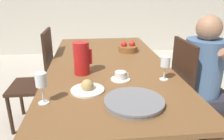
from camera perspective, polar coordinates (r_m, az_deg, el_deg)
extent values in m
plane|color=beige|center=(2.23, -0.87, -16.77)|extent=(20.00, 20.00, 0.00)
cube|color=brown|center=(1.88, -0.99, 1.35)|extent=(0.99, 2.03, 0.03)
cylinder|color=brown|center=(2.91, -11.17, 0.15)|extent=(0.07, 0.07, 0.72)
cylinder|color=brown|center=(2.96, 5.74, 0.77)|extent=(0.07, 0.07, 0.72)
cylinder|color=#331E14|center=(2.32, 23.45, -10.94)|extent=(0.04, 0.04, 0.41)
cylinder|color=#331E14|center=(2.17, 14.71, -12.08)|extent=(0.04, 0.04, 0.41)
cube|color=#331E14|center=(1.99, 22.17, -8.79)|extent=(0.42, 0.42, 0.03)
cube|color=#331E14|center=(1.79, 17.79, -1.36)|extent=(0.03, 0.39, 0.54)
cylinder|color=#331E14|center=(2.35, -25.05, -10.78)|extent=(0.04, 0.04, 0.41)
cylinder|color=#331E14|center=(2.66, -22.66, -6.74)|extent=(0.04, 0.04, 0.41)
cylinder|color=#331E14|center=(2.26, -16.00, -10.89)|extent=(0.04, 0.04, 0.41)
cylinder|color=#331E14|center=(2.58, -14.72, -6.65)|extent=(0.04, 0.04, 0.41)
cube|color=#331E14|center=(2.36, -20.25, -3.94)|extent=(0.42, 0.42, 0.03)
cube|color=#331E14|center=(2.22, -16.20, 2.96)|extent=(0.03, 0.39, 0.54)
cylinder|color=#33333D|center=(2.24, 23.60, -11.79)|extent=(0.09, 0.09, 0.44)
cylinder|color=#33333D|center=(2.12, 25.69, -13.96)|extent=(0.09, 0.09, 0.44)
cube|color=#33333D|center=(2.02, 23.87, -6.78)|extent=(0.30, 0.34, 0.11)
cylinder|color=#4C6B93|center=(1.87, 22.66, 0.50)|extent=(0.30, 0.30, 0.46)
sphere|color=#A37556|center=(1.80, 24.03, 10.00)|extent=(0.19, 0.19, 0.19)
cylinder|color=red|center=(1.62, -7.97, 3.04)|extent=(0.12, 0.12, 0.24)
cube|color=red|center=(1.62, -5.55, 3.54)|extent=(0.02, 0.02, 0.11)
cone|color=red|center=(1.60, -9.84, 6.28)|extent=(0.04, 0.04, 0.04)
cylinder|color=white|center=(1.29, -17.37, -8.13)|extent=(0.06, 0.06, 0.00)
cylinder|color=white|center=(1.27, -17.62, -6.06)|extent=(0.01, 0.01, 0.10)
cylinder|color=white|center=(1.23, -18.05, -2.41)|extent=(0.06, 0.06, 0.08)
cylinder|color=white|center=(1.58, 13.35, -2.35)|extent=(0.06, 0.06, 0.00)
cylinder|color=white|center=(1.56, 13.50, -0.70)|extent=(0.01, 0.01, 0.09)
cylinder|color=white|center=(1.54, 13.74, 2.13)|extent=(0.06, 0.06, 0.07)
cylinder|color=orange|center=(1.54, 13.70, 1.57)|extent=(0.05, 0.05, 0.04)
cylinder|color=white|center=(1.54, 2.21, -2.39)|extent=(0.14, 0.14, 0.01)
cylinder|color=white|center=(1.53, 2.22, -1.37)|extent=(0.08, 0.08, 0.05)
cube|color=white|center=(1.53, 3.98, -1.21)|extent=(0.01, 0.01, 0.03)
cylinder|color=gray|center=(1.22, 5.77, -8.56)|extent=(0.33, 0.33, 0.02)
cylinder|color=gray|center=(1.22, 5.80, -7.94)|extent=(0.33, 0.33, 0.01)
cylinder|color=white|center=(1.38, -6.40, -5.20)|extent=(0.21, 0.21, 0.01)
sphere|color=tan|center=(1.37, -6.45, -4.01)|extent=(0.08, 0.08, 0.08)
cylinder|color=brown|center=(2.24, 4.19, 5.55)|extent=(0.19, 0.19, 0.06)
sphere|color=red|center=(2.24, 5.25, 6.81)|extent=(0.06, 0.06, 0.06)
sphere|color=red|center=(2.22, 3.11, 6.71)|extent=(0.06, 0.06, 0.06)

